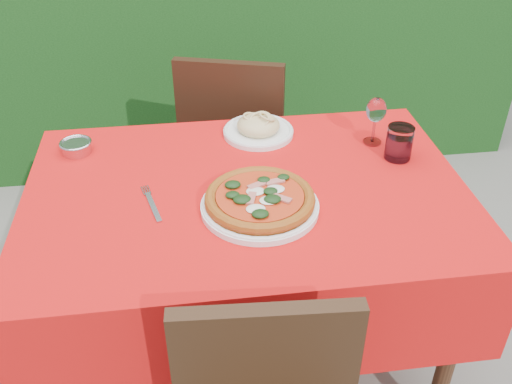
{
  "coord_description": "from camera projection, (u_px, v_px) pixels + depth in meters",
  "views": [
    {
      "loc": [
        -0.15,
        -1.34,
        1.66
      ],
      "look_at": [
        0.02,
        -0.05,
        0.77
      ],
      "focal_mm": 40.0,
      "sensor_mm": 36.0,
      "label": 1
    }
  ],
  "objects": [
    {
      "name": "water_glass",
      "position": [
        399.0,
        144.0,
        1.74
      ],
      "size": [
        0.08,
        0.08,
        0.11
      ],
      "color": "white",
      "rests_on": "dining_table"
    },
    {
      "name": "pizza_plate",
      "position": [
        260.0,
        201.0,
        1.53
      ],
      "size": [
        0.32,
        0.32,
        0.06
      ],
      "rotation": [
        0.0,
        0.0,
        0.05
      ],
      "color": "white",
      "rests_on": "dining_table"
    },
    {
      "name": "steel_ramekin",
      "position": [
        76.0,
        148.0,
        1.78
      ],
      "size": [
        0.09,
        0.09,
        0.03
      ],
      "primitive_type": "cylinder",
      "color": "silver",
      "rests_on": "dining_table"
    },
    {
      "name": "fork",
      "position": [
        153.0,
        207.0,
        1.55
      ],
      "size": [
        0.07,
        0.19,
        0.01
      ],
      "primitive_type": "cube",
      "rotation": [
        0.0,
        0.0,
        0.25
      ],
      "color": "silver",
      "rests_on": "dining_table"
    },
    {
      "name": "dining_table",
      "position": [
        247.0,
        230.0,
        1.71
      ],
      "size": [
        1.26,
        0.86,
        0.75
      ],
      "color": "#412515",
      "rests_on": "ground"
    },
    {
      "name": "pasta_plate",
      "position": [
        258.0,
        128.0,
        1.88
      ],
      "size": [
        0.23,
        0.23,
        0.07
      ],
      "rotation": [
        0.0,
        0.0,
        0.04
      ],
      "color": "white",
      "rests_on": "dining_table"
    },
    {
      "name": "ground",
      "position": [
        249.0,
        360.0,
        2.05
      ],
      "size": [
        60.0,
        60.0,
        0.0
      ],
      "primitive_type": "plane",
      "color": "slate",
      "rests_on": "ground"
    },
    {
      "name": "chair_far",
      "position": [
        236.0,
        142.0,
        2.31
      ],
      "size": [
        0.5,
        0.5,
        0.9
      ],
      "rotation": [
        0.0,
        0.0,
        2.85
      ],
      "color": "black",
      "rests_on": "ground"
    },
    {
      "name": "wine_glass",
      "position": [
        376.0,
        112.0,
        1.78
      ],
      "size": [
        0.06,
        0.06,
        0.16
      ],
      "color": "silver",
      "rests_on": "dining_table"
    }
  ]
}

